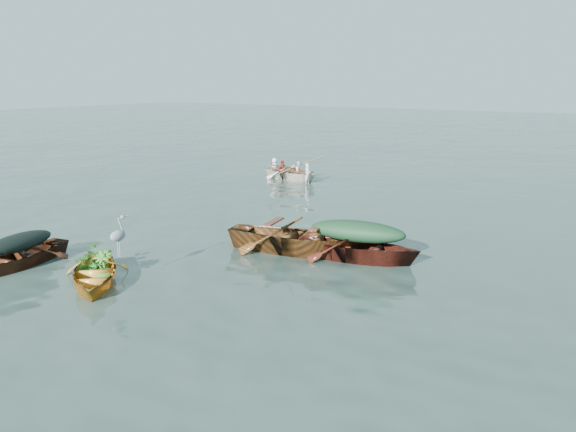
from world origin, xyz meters
name	(u,v)px	position (x,y,z in m)	size (l,w,h in m)	color
ground	(230,241)	(0.00, 0.00, 0.00)	(140.00, 140.00, 0.00)	#354A41
yellow_dinghy	(95,284)	(-0.37, -4.23, 0.00)	(1.37, 3.17, 0.86)	orange
dark_covered_boat	(21,266)	(-2.85, -4.36, 0.00)	(1.28, 3.45, 0.85)	#452010
green_tarp_boat	(357,260)	(3.70, 0.34, 0.00)	(1.34, 4.30, 1.00)	#531D13
open_wooden_boat	(296,253)	(2.12, 0.05, 0.00)	(1.57, 5.04, 1.22)	brown
rowed_boat	(291,180)	(-3.70, 8.99, 0.00)	(1.15, 3.85, 0.89)	white
dark_tarp_cover	(18,241)	(-2.85, -4.36, 0.62)	(0.70, 1.90, 0.40)	black
green_tarp_cover	(358,230)	(3.70, 0.34, 0.76)	(0.74, 2.37, 0.52)	black
thwart_benches	(296,229)	(2.12, 0.05, 0.63)	(0.94, 2.52, 0.04)	#521F13
heron	(118,242)	(-0.02, -3.80, 0.89)	(0.28, 0.40, 0.92)	gray
dinghy_weeds	(95,245)	(-0.75, -3.83, 0.73)	(0.70, 0.90, 0.60)	#1D6F1E
rowers	(291,161)	(-3.70, 8.99, 0.83)	(1.04, 2.69, 0.76)	white
oars	(291,169)	(-3.70, 8.99, 0.48)	(2.60, 0.60, 0.06)	olive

